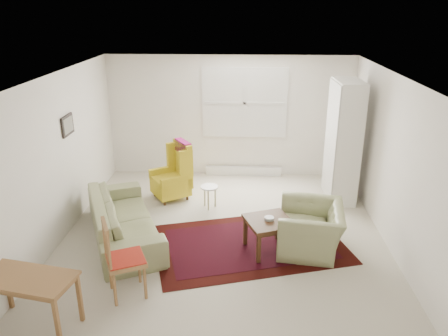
{
  "coord_description": "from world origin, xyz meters",
  "views": [
    {
      "loc": [
        0.31,
        -6.03,
        3.46
      ],
      "look_at": [
        0.0,
        0.3,
        1.05
      ],
      "focal_mm": 35.0,
      "sensor_mm": 36.0,
      "label": 1
    }
  ],
  "objects_px": {
    "armchair": "(311,224)",
    "desk_chair": "(126,258)",
    "cabinet": "(344,142)",
    "wingback_chair": "(170,171)",
    "coffee_table": "(269,235)",
    "stool": "(209,197)",
    "sofa": "(123,211)",
    "desk": "(31,302)"
  },
  "relations": [
    {
      "from": "armchair",
      "to": "desk_chair",
      "type": "xyz_separation_m",
      "value": [
        -2.43,
        -1.2,
        0.11
      ]
    },
    {
      "from": "cabinet",
      "to": "wingback_chair",
      "type": "bearing_deg",
      "value": -178.74
    },
    {
      "from": "coffee_table",
      "to": "stool",
      "type": "bearing_deg",
      "value": 124.87
    },
    {
      "from": "sofa",
      "to": "desk_chair",
      "type": "bearing_deg",
      "value": 173.12
    },
    {
      "from": "wingback_chair",
      "to": "sofa",
      "type": "bearing_deg",
      "value": -50.95
    },
    {
      "from": "stool",
      "to": "cabinet",
      "type": "height_order",
      "value": "cabinet"
    },
    {
      "from": "sofa",
      "to": "stool",
      "type": "height_order",
      "value": "sofa"
    },
    {
      "from": "wingback_chair",
      "to": "stool",
      "type": "xyz_separation_m",
      "value": [
        0.76,
        -0.38,
        -0.33
      ]
    },
    {
      "from": "coffee_table",
      "to": "stool",
      "type": "height_order",
      "value": "coffee_table"
    },
    {
      "from": "armchair",
      "to": "cabinet",
      "type": "bearing_deg",
      "value": 164.65
    },
    {
      "from": "sofa",
      "to": "desk",
      "type": "distance_m",
      "value": 2.1
    },
    {
      "from": "coffee_table",
      "to": "desk",
      "type": "relative_size",
      "value": 0.61
    },
    {
      "from": "stool",
      "to": "desk_chair",
      "type": "xyz_separation_m",
      "value": [
        -0.83,
        -2.52,
        0.31
      ]
    },
    {
      "from": "desk",
      "to": "coffee_table",
      "type": "bearing_deg",
      "value": 32.66
    },
    {
      "from": "wingback_chair",
      "to": "desk",
      "type": "bearing_deg",
      "value": -48.79
    },
    {
      "from": "wingback_chair",
      "to": "cabinet",
      "type": "distance_m",
      "value": 3.21
    },
    {
      "from": "armchair",
      "to": "coffee_table",
      "type": "distance_m",
      "value": 0.64
    },
    {
      "from": "armchair",
      "to": "stool",
      "type": "distance_m",
      "value": 2.09
    },
    {
      "from": "wingback_chair",
      "to": "cabinet",
      "type": "xyz_separation_m",
      "value": [
        3.16,
        0.16,
        0.56
      ]
    },
    {
      "from": "desk_chair",
      "to": "sofa",
      "type": "bearing_deg",
      "value": -8.02
    },
    {
      "from": "armchair",
      "to": "wingback_chair",
      "type": "distance_m",
      "value": 2.91
    },
    {
      "from": "armchair",
      "to": "stool",
      "type": "height_order",
      "value": "armchair"
    },
    {
      "from": "armchair",
      "to": "desk_chair",
      "type": "bearing_deg",
      "value": -55.92
    },
    {
      "from": "desk_chair",
      "to": "cabinet",
      "type": "bearing_deg",
      "value": -70.96
    },
    {
      "from": "stool",
      "to": "coffee_table",
      "type": "bearing_deg",
      "value": -55.13
    },
    {
      "from": "wingback_chair",
      "to": "cabinet",
      "type": "relative_size",
      "value": 0.49
    },
    {
      "from": "coffee_table",
      "to": "desk",
      "type": "height_order",
      "value": "desk"
    },
    {
      "from": "stool",
      "to": "desk_chair",
      "type": "bearing_deg",
      "value": -108.16
    },
    {
      "from": "desk",
      "to": "desk_chair",
      "type": "bearing_deg",
      "value": 34.89
    },
    {
      "from": "sofa",
      "to": "coffee_table",
      "type": "bearing_deg",
      "value": -120.68
    },
    {
      "from": "sofa",
      "to": "cabinet",
      "type": "height_order",
      "value": "cabinet"
    },
    {
      "from": "stool",
      "to": "cabinet",
      "type": "bearing_deg",
      "value": 12.71
    },
    {
      "from": "stool",
      "to": "cabinet",
      "type": "distance_m",
      "value": 2.62
    },
    {
      "from": "sofa",
      "to": "coffee_table",
      "type": "height_order",
      "value": "sofa"
    },
    {
      "from": "wingback_chair",
      "to": "desk",
      "type": "xyz_separation_m",
      "value": [
        -0.99,
        -3.54,
        -0.21
      ]
    },
    {
      "from": "sofa",
      "to": "armchair",
      "type": "relative_size",
      "value": 2.15
    },
    {
      "from": "armchair",
      "to": "coffee_table",
      "type": "relative_size",
      "value": 1.67
    },
    {
      "from": "desk",
      "to": "sofa",
      "type": "bearing_deg",
      "value": 76.04
    },
    {
      "from": "wingback_chair",
      "to": "desk_chair",
      "type": "bearing_deg",
      "value": -34.55
    },
    {
      "from": "armchair",
      "to": "cabinet",
      "type": "relative_size",
      "value": 0.48
    },
    {
      "from": "desk",
      "to": "desk_chair",
      "type": "height_order",
      "value": "desk_chair"
    },
    {
      "from": "stool",
      "to": "desk",
      "type": "bearing_deg",
      "value": -118.9
    }
  ]
}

